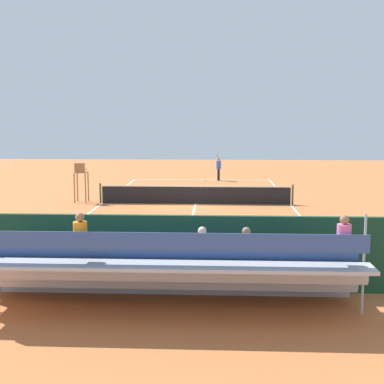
{
  "coord_description": "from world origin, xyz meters",
  "views": [
    {
      "loc": [
        -1.13,
        27.23,
        4.48
      ],
      "look_at": [
        0.0,
        4.0,
        1.2
      ],
      "focal_mm": 48.67,
      "sensor_mm": 36.0,
      "label": 1
    }
  ],
  "objects_px": {
    "tennis_racket": "(208,181)",
    "tennis_ball_near": "(252,184)",
    "courtside_bench": "(258,263)",
    "tennis_player": "(219,167)",
    "equipment_bag": "(201,276)",
    "tennis_net": "(196,195)",
    "bleacher_stand": "(175,270)",
    "tennis_ball_far": "(230,182)",
    "umpire_chair": "(81,178)"
  },
  "relations": [
    {
      "from": "tennis_racket",
      "to": "tennis_ball_near",
      "type": "relative_size",
      "value": 8.44
    },
    {
      "from": "courtside_bench",
      "to": "tennis_player",
      "type": "relative_size",
      "value": 0.93
    },
    {
      "from": "equipment_bag",
      "to": "tennis_ball_near",
      "type": "height_order",
      "value": "equipment_bag"
    },
    {
      "from": "tennis_racket",
      "to": "tennis_ball_near",
      "type": "xyz_separation_m",
      "value": [
        -3.05,
        2.06,
        0.02
      ]
    },
    {
      "from": "tennis_net",
      "to": "bleacher_stand",
      "type": "height_order",
      "value": "bleacher_stand"
    },
    {
      "from": "tennis_ball_near",
      "to": "tennis_ball_far",
      "type": "xyz_separation_m",
      "value": [
        1.45,
        -1.06,
        0.0
      ]
    },
    {
      "from": "tennis_net",
      "to": "tennis_player",
      "type": "relative_size",
      "value": 5.35
    },
    {
      "from": "equipment_bag",
      "to": "tennis_ball_near",
      "type": "xyz_separation_m",
      "value": [
        -2.8,
        -21.68,
        -0.15
      ]
    },
    {
      "from": "bleacher_stand",
      "to": "courtside_bench",
      "type": "xyz_separation_m",
      "value": [
        -2.12,
        -2.08,
        -0.37
      ]
    },
    {
      "from": "tennis_ball_near",
      "to": "tennis_net",
      "type": "bearing_deg",
      "value": 67.08
    },
    {
      "from": "tennis_racket",
      "to": "bleacher_stand",
      "type": "bearing_deg",
      "value": 89.34
    },
    {
      "from": "equipment_bag",
      "to": "tennis_player",
      "type": "distance_m",
      "value": 24.11
    },
    {
      "from": "tennis_net",
      "to": "tennis_ball_near",
      "type": "relative_size",
      "value": 156.06
    },
    {
      "from": "umpire_chair",
      "to": "tennis_ball_far",
      "type": "height_order",
      "value": "umpire_chair"
    },
    {
      "from": "umpire_chair",
      "to": "courtside_bench",
      "type": "relative_size",
      "value": 1.19
    },
    {
      "from": "tennis_player",
      "to": "tennis_ball_near",
      "type": "height_order",
      "value": "tennis_player"
    },
    {
      "from": "tennis_racket",
      "to": "tennis_ball_far",
      "type": "height_order",
      "value": "tennis_ball_far"
    },
    {
      "from": "tennis_racket",
      "to": "tennis_ball_near",
      "type": "bearing_deg",
      "value": 145.94
    },
    {
      "from": "tennis_player",
      "to": "tennis_net",
      "type": "bearing_deg",
      "value": 83.41
    },
    {
      "from": "bleacher_stand",
      "to": "equipment_bag",
      "type": "bearing_deg",
      "value": -105.4
    },
    {
      "from": "tennis_ball_near",
      "to": "umpire_chair",
      "type": "bearing_deg",
      "value": 39.66
    },
    {
      "from": "tennis_player",
      "to": "tennis_ball_far",
      "type": "height_order",
      "value": "tennis_player"
    },
    {
      "from": "bleacher_stand",
      "to": "courtside_bench",
      "type": "relative_size",
      "value": 5.03
    },
    {
      "from": "tennis_net",
      "to": "tennis_ball_near",
      "type": "height_order",
      "value": "tennis_net"
    },
    {
      "from": "tennis_net",
      "to": "tennis_ball_far",
      "type": "bearing_deg",
      "value": -102.36
    },
    {
      "from": "courtside_bench",
      "to": "tennis_ball_far",
      "type": "distance_m",
      "value": 22.62
    },
    {
      "from": "tennis_net",
      "to": "courtside_bench",
      "type": "xyz_separation_m",
      "value": [
        -2.28,
        13.27,
        0.06
      ]
    },
    {
      "from": "equipment_bag",
      "to": "tennis_racket",
      "type": "bearing_deg",
      "value": -89.41
    },
    {
      "from": "courtside_bench",
      "to": "tennis_ball_far",
      "type": "xyz_separation_m",
      "value": [
        0.23,
        -22.61,
        -0.53
      ]
    },
    {
      "from": "tennis_player",
      "to": "tennis_racket",
      "type": "relative_size",
      "value": 3.46
    },
    {
      "from": "umpire_chair",
      "to": "tennis_ball_far",
      "type": "xyz_separation_m",
      "value": [
        -8.25,
        -9.1,
        -1.28
      ]
    },
    {
      "from": "bleacher_stand",
      "to": "equipment_bag",
      "type": "xyz_separation_m",
      "value": [
        -0.54,
        -1.96,
        -0.75
      ]
    },
    {
      "from": "bleacher_stand",
      "to": "tennis_racket",
      "type": "xyz_separation_m",
      "value": [
        -0.3,
        -25.69,
        -0.92
      ]
    },
    {
      "from": "tennis_net",
      "to": "umpire_chair",
      "type": "xyz_separation_m",
      "value": [
        6.2,
        -0.24,
        0.81
      ]
    },
    {
      "from": "tennis_player",
      "to": "tennis_racket",
      "type": "xyz_separation_m",
      "value": [
        0.78,
        0.35,
        -1.0
      ]
    },
    {
      "from": "tennis_ball_near",
      "to": "tennis_player",
      "type": "bearing_deg",
      "value": -46.79
    },
    {
      "from": "courtside_bench",
      "to": "tennis_ball_near",
      "type": "height_order",
      "value": "courtside_bench"
    },
    {
      "from": "tennis_net",
      "to": "tennis_ball_far",
      "type": "height_order",
      "value": "tennis_net"
    },
    {
      "from": "tennis_racket",
      "to": "tennis_player",
      "type": "bearing_deg",
      "value": -155.78
    },
    {
      "from": "tennis_racket",
      "to": "tennis_ball_far",
      "type": "xyz_separation_m",
      "value": [
        -1.59,
        1.0,
        0.02
      ]
    },
    {
      "from": "umpire_chair",
      "to": "equipment_bag",
      "type": "bearing_deg",
      "value": 116.83
    },
    {
      "from": "tennis_racket",
      "to": "tennis_ball_far",
      "type": "relative_size",
      "value": 8.44
    },
    {
      "from": "courtside_bench",
      "to": "tennis_ball_near",
      "type": "xyz_separation_m",
      "value": [
        -1.22,
        -21.55,
        -0.53
      ]
    },
    {
      "from": "tennis_net",
      "to": "bleacher_stand",
      "type": "distance_m",
      "value": 15.36
    },
    {
      "from": "courtside_bench",
      "to": "tennis_net",
      "type": "bearing_deg",
      "value": -80.27
    },
    {
      "from": "bleacher_stand",
      "to": "equipment_bag",
      "type": "relative_size",
      "value": 10.07
    },
    {
      "from": "tennis_ball_far",
      "to": "tennis_net",
      "type": "bearing_deg",
      "value": 77.64
    },
    {
      "from": "bleacher_stand",
      "to": "tennis_ball_far",
      "type": "distance_m",
      "value": 24.79
    },
    {
      "from": "tennis_net",
      "to": "courtside_bench",
      "type": "relative_size",
      "value": 5.72
    },
    {
      "from": "equipment_bag",
      "to": "tennis_player",
      "type": "height_order",
      "value": "tennis_player"
    }
  ]
}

